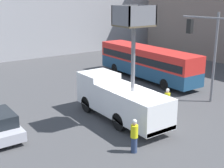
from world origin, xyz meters
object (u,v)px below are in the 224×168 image
(traffic_light_pole, at_px, (207,45))
(road_worker_directing, at_px, (167,101))
(city_bus, at_px, (147,61))
(road_worker_near_truck, at_px, (134,136))
(utility_truck, at_px, (120,97))

(traffic_light_pole, xyz_separation_m, road_worker_directing, (-3.36, 0.24, -3.54))
(city_bus, xyz_separation_m, road_worker_directing, (-4.80, -7.53, -0.86))
(city_bus, distance_m, traffic_light_pole, 8.35)
(city_bus, xyz_separation_m, road_worker_near_truck, (-9.93, -10.38, -0.85))
(traffic_light_pole, height_order, road_worker_near_truck, traffic_light_pole)
(city_bus, distance_m, road_worker_near_truck, 14.39)
(traffic_light_pole, bearing_deg, city_bus, 79.52)
(city_bus, bearing_deg, traffic_light_pole, 176.26)
(city_bus, height_order, traffic_light_pole, traffic_light_pole)
(utility_truck, height_order, road_worker_near_truck, utility_truck)
(city_bus, bearing_deg, road_worker_directing, 154.25)
(road_worker_directing, bearing_deg, city_bus, 173.18)
(road_worker_near_truck, bearing_deg, traffic_light_pole, -53.86)
(road_worker_near_truck, distance_m, road_worker_directing, 5.87)
(traffic_light_pole, distance_m, road_worker_directing, 4.88)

